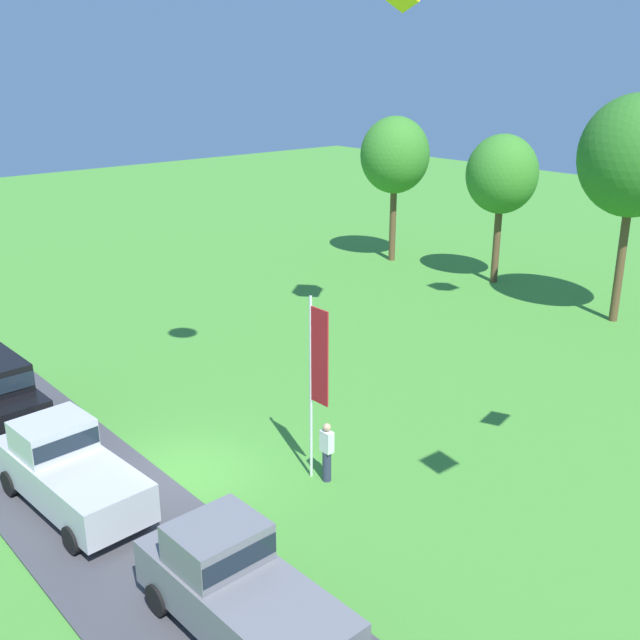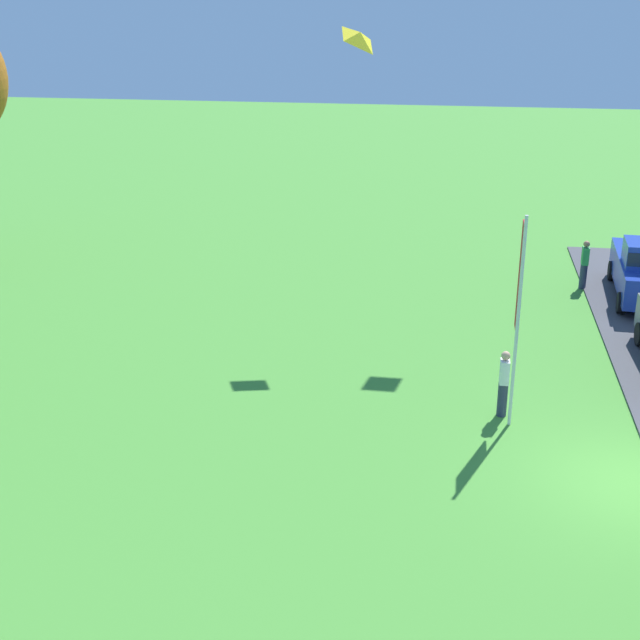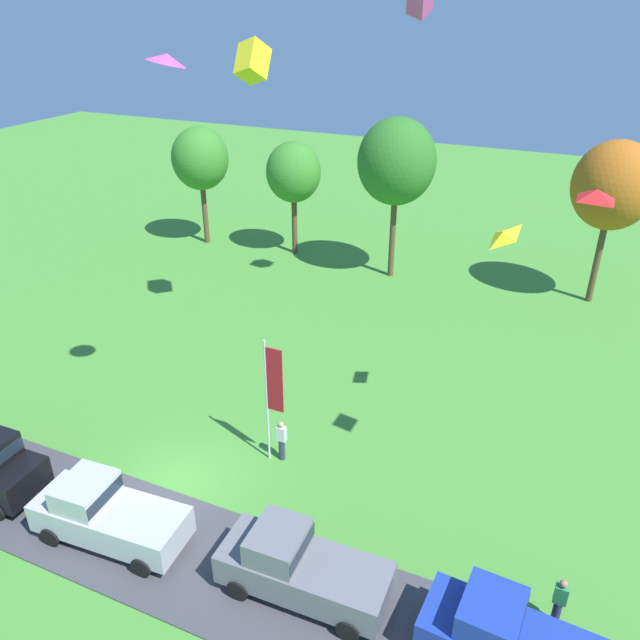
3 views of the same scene
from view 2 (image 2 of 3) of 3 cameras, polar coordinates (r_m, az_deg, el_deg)
name	(u,v)px [view 2 (image 2 of 3)]	position (r m, az deg, el deg)	size (l,w,h in m)	color
ground_plane	(637,484)	(20.43, 19.63, -9.85)	(120.00, 120.00, 0.00)	#478E33
person_beside_suv	(504,383)	(22.12, 11.67, -3.97)	(0.36, 0.24, 1.71)	#2D334C
person_watching_sky	(584,264)	(31.95, 16.57, 3.44)	(0.36, 0.24, 1.71)	#2D334C
flag_banner	(519,293)	(21.05, 12.63, 1.70)	(0.71, 0.08, 5.17)	silver
kite_diamond_high_left	(360,37)	(26.67, 2.59, 17.65)	(0.75, 1.07, 0.27)	yellow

